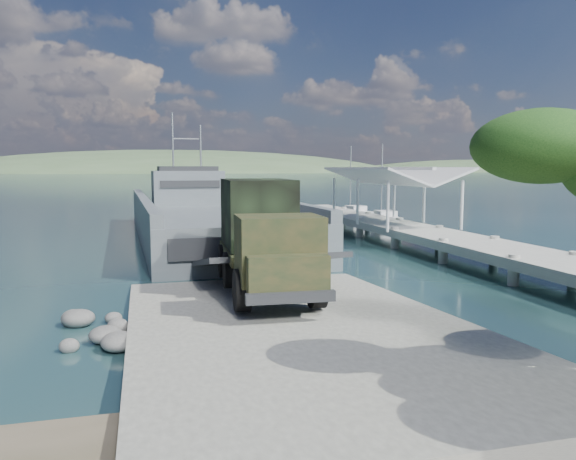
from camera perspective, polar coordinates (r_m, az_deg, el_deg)
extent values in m
plane|color=#1C4443|center=(18.44, 0.03, -10.05)|extent=(1400.00, 1400.00, 0.00)
cube|color=slate|center=(17.44, 0.89, -10.16)|extent=(10.00, 18.00, 0.50)
cube|color=gray|center=(39.46, 11.65, 0.11)|extent=(4.00, 44.00, 0.50)
cube|color=#4E575C|center=(42.34, -8.48, -0.13)|extent=(10.38, 31.59, 2.61)
cube|color=#4E575C|center=(41.78, -14.48, 2.31)|extent=(1.62, 31.31, 1.36)
cube|color=#4E575C|center=(43.01, -2.73, 2.61)|extent=(1.62, 31.31, 1.36)
cube|color=#4E575C|center=(27.10, -3.78, -2.49)|extent=(9.40, 0.72, 2.71)
cube|color=#4E575C|center=(52.46, -10.16, 4.23)|extent=(6.39, 4.37, 3.13)
cube|color=#25272A|center=(52.43, -10.20, 6.16)|extent=(5.32, 3.50, 0.42)
cylinder|color=#999D9F|center=(52.35, -11.63, 8.76)|extent=(0.17, 0.17, 5.22)
cylinder|color=#999D9F|center=(52.62, -8.87, 8.23)|extent=(0.17, 0.17, 4.17)
cylinder|color=black|center=(18.51, -4.71, -6.13)|extent=(0.57, 1.45, 1.43)
cylinder|color=black|center=(18.97, 2.92, -5.80)|extent=(0.57, 1.45, 1.43)
cylinder|color=black|center=(22.15, -5.90, -4.06)|extent=(0.57, 1.45, 1.43)
cylinder|color=black|center=(22.54, 0.52, -3.85)|extent=(0.57, 1.45, 1.43)
cylinder|color=black|center=(24.30, -6.43, -3.14)|extent=(0.57, 1.45, 1.43)
cylinder|color=black|center=(24.66, -0.57, -2.96)|extent=(0.57, 1.45, 1.43)
cube|color=black|center=(21.64, -2.39, -3.84)|extent=(2.87, 8.47, 0.27)
cube|color=black|center=(18.57, -0.92, -1.93)|extent=(2.86, 2.34, 2.20)
cube|color=black|center=(17.38, -0.09, -4.34)|extent=(2.58, 1.12, 1.10)
cube|color=black|center=(23.07, -3.02, -2.23)|extent=(3.02, 5.20, 0.38)
cube|color=black|center=(23.11, -3.12, 1.75)|extent=(2.86, 4.31, 2.75)
cube|color=#25272A|center=(16.99, 0.28, -6.86)|extent=(2.76, 0.42, 0.33)
imported|color=black|center=(18.78, -2.73, -4.98)|extent=(0.89, 0.84, 2.04)
cube|color=silver|center=(52.97, 9.44, 0.95)|extent=(2.24, 6.36, 1.02)
cube|color=silver|center=(51.86, 9.89, 1.58)|extent=(1.71, 1.92, 0.68)
cylinder|color=#999D9F|center=(52.76, 9.51, 4.94)|extent=(0.11, 0.11, 6.82)
cube|color=silver|center=(59.19, 6.33, 1.56)|extent=(2.80, 6.49, 1.03)
cube|color=silver|center=(58.16, 6.90, 2.14)|extent=(1.87, 2.06, 0.68)
cylinder|color=#999D9F|center=(59.00, 6.37, 5.15)|extent=(0.11, 0.11, 6.85)
ellipsoid|color=#0E3410|center=(12.98, 24.36, 7.75)|extent=(2.83, 2.83, 1.61)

